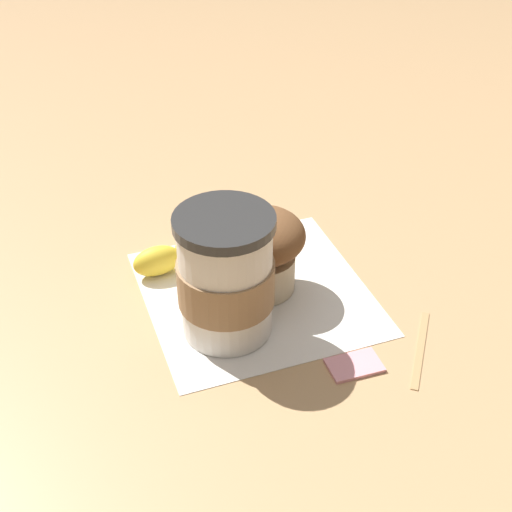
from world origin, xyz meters
The scene contains 7 objects.
ground_plane centered at (0.00, 0.00, 0.00)m, with size 3.00×3.00×0.00m, color tan.
paper_napkin centered at (0.00, 0.00, 0.00)m, with size 0.23×0.23×0.00m, color white.
coffee_cup centered at (-0.05, 0.03, 0.06)m, with size 0.09×0.09×0.13m.
muffin centered at (0.01, -0.01, 0.05)m, with size 0.09×0.09×0.09m.
banana centered at (0.05, 0.05, 0.02)m, with size 0.06×0.16×0.03m.
sugar_packet centered at (-0.12, -0.08, 0.00)m, with size 0.05×0.03×0.01m, color pink.
wooden_stirrer centered at (-0.10, -0.15, 0.00)m, with size 0.11×0.01×0.00m, color tan.
Camera 1 is at (-0.58, 0.05, 0.47)m, focal length 50.00 mm.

